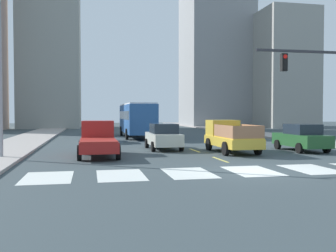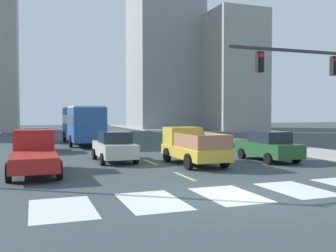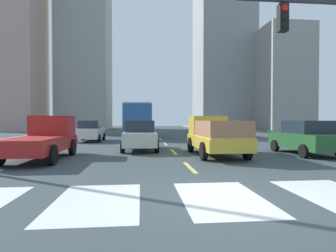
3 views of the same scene
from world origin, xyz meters
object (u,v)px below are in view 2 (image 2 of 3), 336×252
(sedan_mid, at_px, (268,146))
(sedan_near_left, at_px, (37,140))
(pickup_stakebed, at_px, (191,147))
(sedan_near_right, at_px, (114,147))
(pickup_dark, at_px, (34,153))
(city_bus, at_px, (82,122))

(sedan_mid, height_order, sedan_near_left, same)
(pickup_stakebed, relative_size, sedan_near_right, 1.18)
(pickup_dark, height_order, sedan_near_left, pickup_dark)
(pickup_stakebed, xyz_separation_m, sedan_mid, (4.66, -0.44, -0.08))
(pickup_stakebed, distance_m, pickup_dark, 8.09)
(sedan_near_right, xyz_separation_m, sedan_near_left, (-4.10, 7.24, 0.00))
(pickup_stakebed, height_order, sedan_mid, pickup_stakebed)
(city_bus, distance_m, sedan_near_left, 6.88)
(sedan_mid, bearing_deg, pickup_stakebed, 175.81)
(pickup_dark, height_order, city_bus, city_bus)
(pickup_dark, xyz_separation_m, sedan_mid, (12.73, 0.18, -0.06))
(pickup_stakebed, xyz_separation_m, pickup_dark, (-8.06, -0.61, -0.02))
(sedan_near_left, bearing_deg, sedan_mid, -36.49)
(city_bus, relative_size, sedan_mid, 2.45)
(sedan_near_right, distance_m, sedan_near_left, 8.32)
(city_bus, bearing_deg, pickup_dark, -103.41)
(sedan_near_right, relative_size, sedan_mid, 1.00)
(city_bus, distance_m, sedan_mid, 17.86)
(pickup_stakebed, bearing_deg, sedan_near_right, 148.17)
(sedan_near_right, bearing_deg, sedan_near_left, 122.09)
(pickup_stakebed, height_order, pickup_dark, same)
(city_bus, relative_size, sedan_near_right, 2.45)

